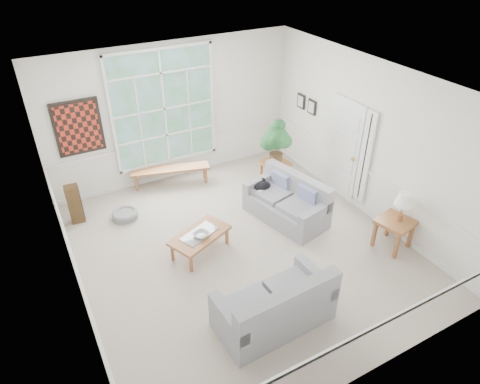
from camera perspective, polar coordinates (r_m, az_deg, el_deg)
name	(u,v)px	position (r m, az deg, el deg)	size (l,w,h in m)	color
floor	(240,248)	(7.77, 0.06, -7.44)	(5.50, 6.00, 0.01)	#A99C8F
ceiling	(241,86)	(6.26, 0.08, 14.01)	(5.50, 6.00, 0.02)	white
wall_back	(173,113)	(9.37, -8.92, 10.38)	(5.50, 0.02, 3.00)	white
wall_front	(372,299)	(5.04, 17.16, -13.48)	(5.50, 0.02, 3.00)	white
wall_left	(63,226)	(6.28, -22.58, -4.19)	(0.02, 6.00, 3.00)	white
wall_right	(369,140)	(8.41, 16.85, 6.64)	(0.02, 6.00, 3.00)	white
window_back	(164,109)	(9.22, -10.09, 10.89)	(2.30, 0.08, 2.40)	white
entry_door	(343,149)	(8.96, 13.62, 5.57)	(0.08, 0.90, 2.10)	white
door_sidelight	(366,158)	(8.52, 16.42, 4.40)	(0.08, 0.26, 1.90)	white
wall_art	(78,128)	(8.88, -20.75, 8.02)	(0.90, 0.06, 1.10)	maroon
wall_frame_near	(311,107)	(9.55, 9.51, 11.10)	(0.04, 0.26, 0.32)	black
wall_frame_far	(301,101)	(9.85, 8.10, 11.89)	(0.04, 0.26, 0.32)	black
loveseat_right	(286,200)	(8.27, 6.18, -1.03)	(0.83, 1.61, 0.87)	gray
loveseat_front	(274,299)	(6.27, 4.57, -14.09)	(1.66, 0.86, 0.90)	gray
coffee_table	(200,243)	(7.59, -5.34, -6.76)	(1.06, 0.58, 0.40)	brown
pewter_bowl	(201,234)	(7.40, -5.21, -5.63)	(0.31, 0.31, 0.08)	#A2A1A7
window_bench	(171,176)	(9.56, -9.20, 2.10)	(1.71, 0.33, 0.40)	brown
end_table	(275,173)	(9.46, 4.66, 2.60)	(0.54, 0.54, 0.54)	brown
houseplant	(277,143)	(9.03, 4.90, 6.50)	(0.57, 0.57, 0.98)	#21572A
side_table	(393,233)	(8.09, 19.70, -5.23)	(0.56, 0.56, 0.57)	brown
table_lamp	(403,207)	(7.82, 20.86, -1.88)	(0.32, 0.32, 0.54)	white
pet_bed	(125,214)	(8.75, -15.07, -2.89)	(0.50, 0.50, 0.15)	slate
floor_speaker	(75,204)	(8.76, -21.19, -1.50)	(0.25, 0.20, 0.80)	#402B16
cat	(262,186)	(8.49, 2.97, 0.85)	(0.36, 0.25, 0.17)	black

